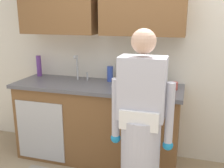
{
  "coord_description": "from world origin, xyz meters",
  "views": [
    {
      "loc": [
        0.45,
        -2.04,
        1.72
      ],
      "look_at": [
        -0.32,
        0.55,
        1.0
      ],
      "focal_mm": 41.87,
      "sensor_mm": 36.0,
      "label": 1
    }
  ],
  "objects_px": {
    "bottle_water_tall": "(136,76)",
    "knife_on_counter": "(121,86)",
    "bottle_water_short": "(124,73)",
    "person_at_sink": "(141,138)",
    "bottle_soap": "(39,66)",
    "bottle_cleaner_spray": "(110,74)",
    "cup_by_sink": "(174,86)",
    "sink": "(76,84)",
    "bottle_dish_liquid": "(163,75)",
    "sponge": "(146,83)"
  },
  "relations": [
    {
      "from": "sink",
      "to": "bottle_dish_liquid",
      "type": "xyz_separation_m",
      "value": [
        1.01,
        0.17,
        0.14
      ]
    },
    {
      "from": "bottle_dish_liquid",
      "to": "cup_by_sink",
      "type": "distance_m",
      "value": 0.21
    },
    {
      "from": "person_at_sink",
      "to": "bottle_water_tall",
      "type": "distance_m",
      "value": 0.98
    },
    {
      "from": "bottle_cleaner_spray",
      "to": "knife_on_counter",
      "type": "height_order",
      "value": "bottle_cleaner_spray"
    },
    {
      "from": "person_at_sink",
      "to": "cup_by_sink",
      "type": "relative_size",
      "value": 19.47
    },
    {
      "from": "person_at_sink",
      "to": "knife_on_counter",
      "type": "xyz_separation_m",
      "value": [
        -0.36,
        0.72,
        0.25
      ]
    },
    {
      "from": "bottle_water_short",
      "to": "sponge",
      "type": "height_order",
      "value": "bottle_water_short"
    },
    {
      "from": "bottle_water_short",
      "to": "cup_by_sink",
      "type": "distance_m",
      "value": 0.62
    },
    {
      "from": "knife_on_counter",
      "to": "sponge",
      "type": "distance_m",
      "value": 0.3
    },
    {
      "from": "bottle_cleaner_spray",
      "to": "sponge",
      "type": "bearing_deg",
      "value": -1.32
    },
    {
      "from": "person_at_sink",
      "to": "bottle_soap",
      "type": "xyz_separation_m",
      "value": [
        -1.52,
        0.9,
        0.38
      ]
    },
    {
      "from": "bottle_soap",
      "to": "bottle_dish_liquid",
      "type": "bearing_deg",
      "value": -0.6
    },
    {
      "from": "cup_by_sink",
      "to": "sponge",
      "type": "xyz_separation_m",
      "value": [
        -0.33,
        0.14,
        -0.03
      ]
    },
    {
      "from": "person_at_sink",
      "to": "knife_on_counter",
      "type": "distance_m",
      "value": 0.85
    },
    {
      "from": "cup_by_sink",
      "to": "bottle_water_tall",
      "type": "bearing_deg",
      "value": 161.52
    },
    {
      "from": "cup_by_sink",
      "to": "sponge",
      "type": "height_order",
      "value": "cup_by_sink"
    },
    {
      "from": "person_at_sink",
      "to": "bottle_water_short",
      "type": "height_order",
      "value": "person_at_sink"
    },
    {
      "from": "bottle_cleaner_spray",
      "to": "bottle_soap",
      "type": "height_order",
      "value": "bottle_soap"
    },
    {
      "from": "bottle_soap",
      "to": "bottle_dish_liquid",
      "type": "distance_m",
      "value": 1.6
    },
    {
      "from": "person_at_sink",
      "to": "bottle_water_tall",
      "type": "height_order",
      "value": "person_at_sink"
    },
    {
      "from": "knife_on_counter",
      "to": "bottle_dish_liquid",
      "type": "bearing_deg",
      "value": -14.3
    },
    {
      "from": "cup_by_sink",
      "to": "bottle_cleaner_spray",
      "type": "bearing_deg",
      "value": 169.0
    },
    {
      "from": "bottle_cleaner_spray",
      "to": "cup_by_sink",
      "type": "height_order",
      "value": "bottle_cleaner_spray"
    },
    {
      "from": "sink",
      "to": "bottle_water_short",
      "type": "xyz_separation_m",
      "value": [
        0.54,
        0.2,
        0.12
      ]
    },
    {
      "from": "person_at_sink",
      "to": "bottle_water_short",
      "type": "relative_size",
      "value": 7.36
    },
    {
      "from": "bottle_water_tall",
      "to": "sponge",
      "type": "relative_size",
      "value": 1.52
    },
    {
      "from": "sink",
      "to": "bottle_cleaner_spray",
      "type": "bearing_deg",
      "value": 25.53
    },
    {
      "from": "sink",
      "to": "cup_by_sink",
      "type": "height_order",
      "value": "sink"
    },
    {
      "from": "bottle_water_tall",
      "to": "bottle_dish_liquid",
      "type": "relative_size",
      "value": 0.66
    },
    {
      "from": "bottle_soap",
      "to": "sponge",
      "type": "distance_m",
      "value": 1.41
    },
    {
      "from": "sink",
      "to": "cup_by_sink",
      "type": "xyz_separation_m",
      "value": [
        1.14,
        0.03,
        0.06
      ]
    },
    {
      "from": "cup_by_sink",
      "to": "knife_on_counter",
      "type": "relative_size",
      "value": 0.35
    },
    {
      "from": "bottle_dish_liquid",
      "to": "sponge",
      "type": "relative_size",
      "value": 2.29
    },
    {
      "from": "sink",
      "to": "cup_by_sink",
      "type": "distance_m",
      "value": 1.14
    },
    {
      "from": "bottle_water_tall",
      "to": "knife_on_counter",
      "type": "xyz_separation_m",
      "value": [
        -0.13,
        -0.17,
        -0.08
      ]
    },
    {
      "from": "bottle_water_short",
      "to": "bottle_water_tall",
      "type": "xyz_separation_m",
      "value": [
        0.15,
        -0.02,
        -0.03
      ]
    },
    {
      "from": "bottle_dish_liquid",
      "to": "knife_on_counter",
      "type": "height_order",
      "value": "bottle_dish_liquid"
    },
    {
      "from": "sponge",
      "to": "person_at_sink",
      "type": "bearing_deg",
      "value": -82.63
    },
    {
      "from": "bottle_water_short",
      "to": "sink",
      "type": "bearing_deg",
      "value": -160.11
    },
    {
      "from": "sink",
      "to": "cup_by_sink",
      "type": "bearing_deg",
      "value": 1.41
    },
    {
      "from": "bottle_soap",
      "to": "sink",
      "type": "bearing_deg",
      "value": -16.96
    },
    {
      "from": "sink",
      "to": "bottle_water_tall",
      "type": "relative_size",
      "value": 3.0
    },
    {
      "from": "bottle_soap",
      "to": "cup_by_sink",
      "type": "xyz_separation_m",
      "value": [
        1.74,
        -0.15,
        -0.09
      ]
    },
    {
      "from": "bottle_water_tall",
      "to": "knife_on_counter",
      "type": "height_order",
      "value": "bottle_water_tall"
    },
    {
      "from": "sink",
      "to": "bottle_dish_liquid",
      "type": "relative_size",
      "value": 1.99
    },
    {
      "from": "sink",
      "to": "bottle_water_short",
      "type": "height_order",
      "value": "sink"
    },
    {
      "from": "bottle_cleaner_spray",
      "to": "bottle_water_tall",
      "type": "relative_size",
      "value": 1.1
    },
    {
      "from": "bottle_water_short",
      "to": "knife_on_counter",
      "type": "height_order",
      "value": "bottle_water_short"
    },
    {
      "from": "knife_on_counter",
      "to": "sponge",
      "type": "relative_size",
      "value": 2.18
    },
    {
      "from": "bottle_water_short",
      "to": "knife_on_counter",
      "type": "bearing_deg",
      "value": -85.74
    }
  ]
}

